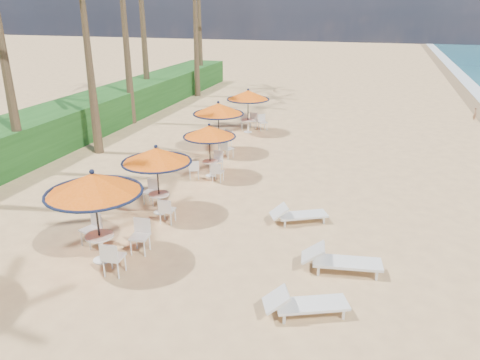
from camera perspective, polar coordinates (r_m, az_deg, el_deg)
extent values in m
plane|color=tan|center=(12.02, 5.48, -13.06)|extent=(160.00, 160.00, 0.00)
cube|color=#194716|center=(26.47, -19.31, 7.01)|extent=(3.00, 40.00, 1.80)
cylinder|color=black|center=(13.10, -17.01, -4.50)|extent=(0.06, 0.06, 2.57)
cone|color=orange|center=(12.72, -17.48, -0.40)|extent=(2.57, 2.57, 0.56)
torus|color=black|center=(12.81, -17.35, -1.47)|extent=(2.57, 2.57, 0.08)
sphere|color=black|center=(12.61, -17.63, 0.97)|extent=(0.13, 0.13, 0.13)
cylinder|color=silver|center=(13.32, -16.77, -6.54)|extent=(0.78, 0.78, 0.04)
cylinder|color=silver|center=(13.49, -16.61, -7.93)|extent=(0.09, 0.09, 0.78)
cylinder|color=black|center=(15.71, -9.96, -0.12)|extent=(0.05, 0.05, 2.31)
cone|color=orange|center=(15.42, -10.17, 3.01)|extent=(2.31, 2.31, 0.50)
torus|color=black|center=(15.49, -10.12, 2.20)|extent=(2.31, 2.31, 0.07)
sphere|color=black|center=(15.33, -10.24, 4.05)|extent=(0.12, 0.12, 0.12)
cylinder|color=silver|center=(15.88, -9.86, -1.71)|extent=(0.70, 0.70, 0.04)
cylinder|color=silver|center=(16.01, -9.79, -2.80)|extent=(0.08, 0.08, 0.70)
cylinder|color=black|center=(18.95, -3.70, 3.52)|extent=(0.05, 0.05, 2.13)
cone|color=orange|center=(18.72, -3.76, 5.96)|extent=(2.13, 2.13, 0.46)
torus|color=black|center=(18.78, -3.74, 5.33)|extent=(2.13, 2.13, 0.06)
sphere|color=black|center=(18.66, -3.78, 6.75)|extent=(0.11, 0.11, 0.11)
cylinder|color=silver|center=(19.09, -3.67, 2.27)|extent=(0.65, 0.65, 0.04)
cylinder|color=silver|center=(19.18, -3.65, 1.41)|extent=(0.07, 0.07, 0.65)
cylinder|color=black|center=(22.00, -2.62, 6.32)|extent=(0.05, 0.05, 2.37)
cone|color=orange|center=(21.79, -2.66, 8.68)|extent=(2.37, 2.37, 0.52)
torus|color=black|center=(21.84, -2.64, 8.07)|extent=(2.38, 2.38, 0.07)
sphere|color=black|center=(21.73, -2.67, 9.45)|extent=(0.12, 0.12, 0.12)
cylinder|color=silver|center=(22.13, -2.59, 5.10)|extent=(0.72, 0.72, 0.04)
cylinder|color=silver|center=(22.22, -2.58, 4.25)|extent=(0.08, 0.08, 0.72)
cylinder|color=black|center=(25.65, 0.98, 8.35)|extent=(0.05, 0.05, 2.31)
cone|color=orange|center=(25.47, 0.99, 10.33)|extent=(2.31, 2.31, 0.50)
torus|color=black|center=(25.51, 0.99, 9.82)|extent=(2.31, 2.31, 0.07)
sphere|color=black|center=(25.42, 1.00, 10.98)|extent=(0.12, 0.12, 0.12)
cylinder|color=silver|center=(25.75, 0.97, 7.32)|extent=(0.70, 0.70, 0.04)
cylinder|color=silver|center=(25.83, 0.97, 6.61)|extent=(0.08, 0.08, 0.70)
cube|color=silver|center=(11.09, 8.74, -14.77)|extent=(1.76, 1.21, 0.07)
cube|color=silver|center=(10.79, 4.42, -14.27)|extent=(0.75, 0.77, 0.41)
cube|color=silver|center=(11.18, 8.69, -15.42)|extent=(0.06, 0.06, 0.23)
cube|color=silver|center=(12.77, 12.93, -9.78)|extent=(1.87, 0.90, 0.07)
cube|color=silver|center=(12.60, 8.90, -8.70)|extent=(0.68, 0.73, 0.45)
cube|color=silver|center=(12.85, 12.87, -10.43)|extent=(0.06, 0.06, 0.25)
cube|color=silver|center=(15.27, 7.64, -4.25)|extent=(1.67, 1.24, 0.07)
cube|color=silver|center=(14.97, 4.79, -3.81)|extent=(0.73, 0.76, 0.39)
cube|color=silver|center=(15.33, 7.61, -4.76)|extent=(0.06, 0.06, 0.22)
cone|color=brown|center=(20.74, -26.84, 13.23)|extent=(0.44, 0.44, 9.44)
cone|color=brown|center=(22.51, -17.82, 12.67)|extent=(0.44, 0.44, 7.75)
cone|color=brown|center=(27.97, -13.79, 16.79)|extent=(0.44, 0.44, 10.00)
cone|color=brown|center=(33.03, -11.82, 18.98)|extent=(0.44, 0.44, 11.75)
cone|color=brown|center=(35.97, -5.41, 17.14)|extent=(0.44, 0.44, 8.89)
cone|color=brown|center=(40.00, -4.94, 17.66)|extent=(0.44, 0.44, 9.09)
imported|color=#986B4D|center=(31.93, 26.75, 7.27)|extent=(0.23, 0.32, 0.83)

